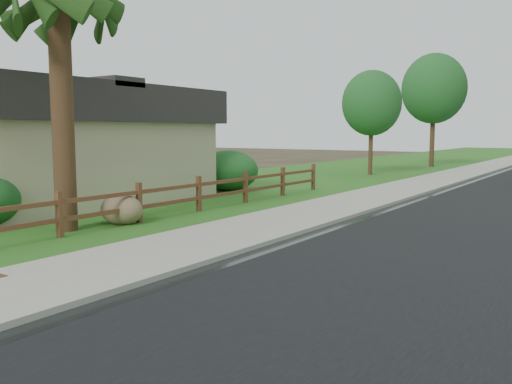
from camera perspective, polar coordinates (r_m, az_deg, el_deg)
The scene contains 12 objects.
ground at distance 8.44m, azimuth -20.69°, elevation -10.62°, with size 120.00×120.00×0.00m, color #352A1D.
curb at distance 40.18m, azimuth 24.89°, elevation 2.45°, with size 0.40×90.00×0.12m, color gray.
wet_gutter at distance 40.13m, azimuth 25.38°, elevation 2.37°, with size 0.50×90.00×0.00m, color black.
sidewalk at distance 40.40m, azimuth 23.06°, elevation 2.54°, with size 2.20×90.00×0.10m, color #9D9788.
grass_strip at distance 40.80m, azimuth 20.44°, elevation 2.65°, with size 1.60×90.00×0.06m, color #29611B.
lawn_near at distance 42.31m, azimuth 13.57°, elevation 2.98°, with size 9.00×90.00×0.04m, color #29611B.
ranch_fence at distance 15.15m, azimuth -8.95°, elevation -0.47°, with size 0.12×16.92×1.10m.
house at distance 21.12m, azimuth -22.84°, elevation 5.00°, with size 10.60×9.60×4.05m.
boulder at distance 14.32m, azimuth -13.96°, elevation -1.83°, with size 1.22×0.91×0.81m, color brown.
shrub_d at distance 21.98m, azimuth -2.93°, elevation 2.27°, with size 2.43×2.43×1.66m, color #1B4D1F.
tree_near_left at distance 30.44m, azimuth 12.08°, elevation 9.12°, with size 3.23×3.23×5.72m.
tree_mid_left at distance 38.62m, azimuth 18.23°, elevation 10.28°, with size 4.24×4.24×7.59m.
Camera 1 is at (6.63, -4.63, 2.41)m, focal length 38.00 mm.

